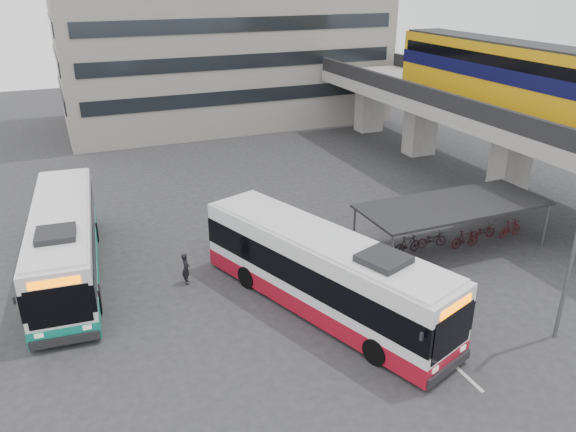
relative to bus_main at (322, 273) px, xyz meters
name	(u,v)px	position (x,y,z in m)	size (l,w,h in m)	color
ground	(332,309)	(0.36, -0.32, -1.75)	(120.00, 120.00, 0.00)	#28282B
viaduct	(493,94)	(17.36, 10.17, 4.48)	(8.00, 32.00, 9.68)	gray
bike_shelter	(450,223)	(8.83, 2.68, -0.31)	(10.00, 4.00, 2.54)	#595B60
road_markings	(420,333)	(2.86, -3.32, -1.75)	(0.15, 7.60, 0.01)	beige
bus_main	(322,273)	(0.00, 0.00, 0.00)	(6.94, 12.94, 3.78)	white
bus_teal	(65,243)	(-10.03, 7.42, -0.03)	(3.69, 12.72, 3.71)	white
pedestrian	(186,268)	(-4.96, 4.40, -0.97)	(0.57, 0.37, 1.56)	black
lamp_post	(576,236)	(7.69, -5.65, 2.80)	(1.35, 0.64, 7.98)	#595B60
sign_totem_north	(44,262)	(-11.06, 6.85, -0.58)	(0.48, 0.28, 2.27)	#B00A1F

